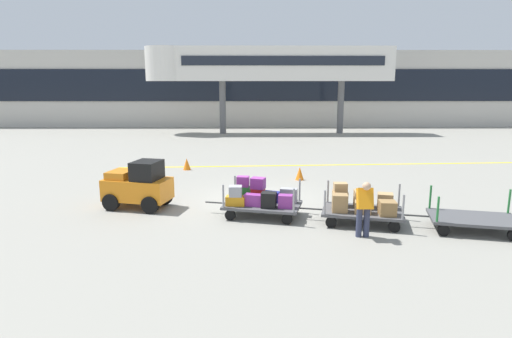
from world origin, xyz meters
name	(u,v)px	position (x,y,z in m)	size (l,w,h in m)	color
ground_plane	(254,201)	(0.00, 0.00, 0.00)	(120.00, 120.00, 0.00)	gray
apron_lead_line	(327,165)	(3.67, 6.59, 0.00)	(20.47, 0.20, 0.01)	yellow
terminal_building	(253,89)	(0.00, 25.98, 3.39)	(60.31, 2.51, 6.77)	#BCB7AD
jet_bridge	(260,65)	(0.52, 19.99, 5.34)	(19.06, 3.00, 6.69)	silver
baggage_tug	(138,185)	(-3.80, -0.77, 0.75)	(2.30, 1.64, 1.58)	orange
baggage_cart_lead	(260,199)	(0.18, -1.70, 0.56)	(3.09, 1.90, 1.16)	#4C4C4F
baggage_cart_middle	(361,205)	(3.13, -2.39, 0.54)	(3.09, 1.90, 1.12)	#4C4C4F
baggage_cart_tail	(473,219)	(6.08, -3.14, 0.35)	(3.09, 1.90, 1.10)	#4C4C4F
baggage_handler	(364,206)	(2.90, -3.63, 0.87)	(0.41, 0.44, 1.56)	#2D334C
safety_cone_near	(187,164)	(-3.16, 5.48, 0.28)	(0.36, 0.36, 0.55)	orange
safety_cone_far	(300,173)	(1.94, 3.31, 0.28)	(0.36, 0.36, 0.55)	orange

